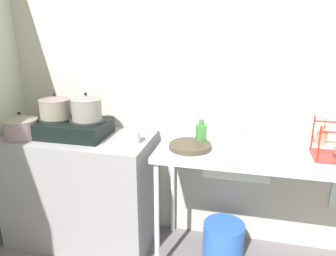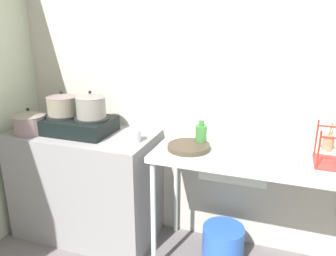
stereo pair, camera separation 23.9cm
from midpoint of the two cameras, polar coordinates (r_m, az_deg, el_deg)
wall_back at (r=2.58m, az=24.78°, el=5.62°), size 5.31×0.10×2.55m
counter_concrete at (r=2.88m, az=-11.30°, el=-9.34°), size 1.15×0.58×0.90m
counter_sink at (r=2.37m, az=18.18°, el=-6.07°), size 1.43×0.58×0.90m
stove at (r=2.70m, az=-12.53°, el=0.56°), size 0.54×0.37×0.14m
pot_on_left_burner at (r=2.73m, az=-15.07°, el=3.90°), size 0.24×0.24×0.19m
pot_on_right_burner at (r=2.60m, az=-10.33°, el=3.72°), size 0.22×0.22×0.21m
pot_beside_stove at (r=2.79m, az=-20.11°, el=0.93°), size 0.25×0.25×0.20m
percolator at (r=2.44m, az=-2.89°, el=-0.71°), size 0.09×0.09×0.15m
sink_basin at (r=2.33m, az=14.29°, el=-6.00°), size 0.43×0.31×0.14m
faucet at (r=2.40m, az=15.78°, el=-0.18°), size 0.11×0.06×0.21m
frying_pan at (r=2.33m, az=6.45°, el=-3.25°), size 0.29×0.29×0.03m
cup_by_rack at (r=2.23m, az=24.03°, el=-5.05°), size 0.08×0.08×0.08m
small_bowl_on_drainboard at (r=2.32m, az=22.21°, el=-4.65°), size 0.16×0.16×0.04m
bottle_by_sink at (r=2.39m, az=8.44°, el=-1.20°), size 0.08×0.08×0.18m
utensil_jar at (r=2.58m, az=27.81°, el=-2.23°), size 0.07×0.07×0.20m
bucket_on_floor at (r=2.75m, az=11.87°, el=-18.57°), size 0.31×0.31×0.27m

